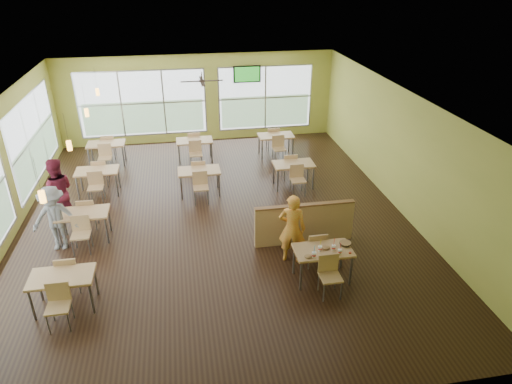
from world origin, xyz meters
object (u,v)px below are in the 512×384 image
(half_wall_divider, at_px, (304,223))
(food_basket, at_px, (345,243))
(main_table, at_px, (323,254))
(man_plaid, at_px, (292,229))

(half_wall_divider, height_order, food_basket, half_wall_divider)
(half_wall_divider, bearing_deg, main_table, -90.00)
(main_table, height_order, food_basket, main_table)
(main_table, xyz_separation_m, man_plaid, (-0.47, 0.78, 0.20))
(main_table, xyz_separation_m, half_wall_divider, (0.00, 1.45, -0.11))
(main_table, xyz_separation_m, food_basket, (0.51, 0.09, 0.15))
(half_wall_divider, height_order, man_plaid, man_plaid)
(half_wall_divider, bearing_deg, food_basket, -69.47)
(main_table, relative_size, food_basket, 5.92)
(man_plaid, distance_m, food_basket, 1.21)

